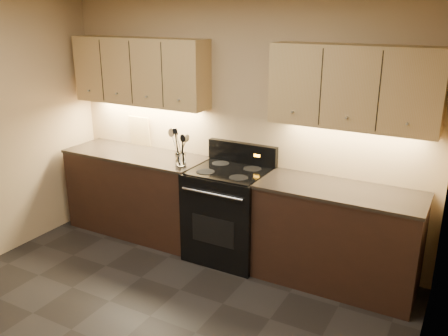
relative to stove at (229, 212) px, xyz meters
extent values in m
cube|color=tan|center=(-0.08, 0.32, 0.82)|extent=(4.00, 0.04, 2.60)
cube|color=tan|center=(1.92, -1.68, 0.82)|extent=(0.04, 4.00, 2.60)
cube|color=black|center=(-1.18, 0.02, -0.03)|extent=(1.60, 0.60, 0.90)
cube|color=#382E23|center=(-1.18, 0.02, 0.44)|extent=(1.62, 0.62, 0.03)
cube|color=black|center=(1.10, 0.02, -0.03)|extent=(1.44, 0.60, 0.90)
cube|color=#382E23|center=(1.10, 0.02, 0.44)|extent=(1.46, 0.62, 0.03)
cube|color=black|center=(0.00, -0.01, -0.02)|extent=(0.76, 0.65, 0.92)
cube|color=black|center=(0.00, -0.01, 0.45)|extent=(0.70, 0.60, 0.01)
cube|color=black|center=(0.00, 0.28, 0.55)|extent=(0.76, 0.07, 0.22)
cube|color=orange|center=(0.18, 0.24, 0.56)|extent=(0.06, 0.00, 0.03)
cylinder|color=silver|center=(0.00, -0.35, 0.32)|extent=(0.65, 0.02, 0.02)
cube|color=black|center=(0.00, -0.33, -0.07)|extent=(0.46, 0.00, 0.28)
cylinder|color=black|center=(-0.18, -0.16, 0.45)|extent=(0.18, 0.18, 0.00)
cylinder|color=black|center=(0.18, -0.16, 0.45)|extent=(0.18, 0.18, 0.00)
cylinder|color=black|center=(-0.18, 0.14, 0.45)|extent=(0.18, 0.18, 0.00)
cylinder|color=black|center=(0.18, 0.14, 0.45)|extent=(0.18, 0.18, 0.00)
cube|color=tan|center=(-1.18, 0.17, 1.32)|extent=(1.60, 0.30, 0.70)
cube|color=tan|center=(1.10, 0.17, 1.32)|extent=(1.44, 0.30, 0.70)
cube|color=#B2B5BA|center=(-1.38, 0.31, 0.64)|extent=(0.08, 0.01, 0.12)
cylinder|color=white|center=(-0.50, -0.11, 0.52)|extent=(0.14, 0.14, 0.14)
cylinder|color=white|center=(-0.50, -0.11, 0.46)|extent=(0.11, 0.11, 0.02)
cube|color=#DDC477|center=(-1.33, 0.29, 0.62)|extent=(0.27, 0.05, 0.34)
camera|label=1|loc=(2.08, -3.87, 1.93)|focal=38.00mm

